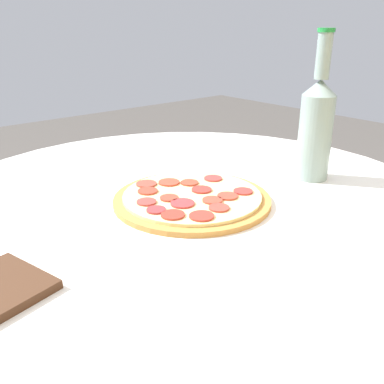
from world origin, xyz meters
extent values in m
cylinder|color=silver|center=(0.00, 0.00, 0.34)|extent=(0.10, 0.10, 0.65)
cylinder|color=silver|center=(0.00, 0.00, 0.68)|extent=(1.03, 1.03, 0.02)
cylinder|color=#B77F3D|center=(0.02, 0.03, 0.70)|extent=(0.30, 0.30, 0.01)
cylinder|color=beige|center=(0.02, 0.03, 0.71)|extent=(0.26, 0.26, 0.01)
cylinder|color=#A73B2B|center=(0.06, 0.02, 0.71)|extent=(0.03, 0.03, 0.00)
cylinder|color=#AE302A|center=(-0.01, 0.03, 0.71)|extent=(0.04, 0.04, 0.00)
cylinder|color=#AE3632|center=(-0.07, 0.00, 0.71)|extent=(0.04, 0.04, 0.00)
cylinder|color=#B73F2E|center=(0.01, 0.08, 0.71)|extent=(0.04, 0.04, 0.00)
cylinder|color=#AC3829|center=(0.07, -0.03, 0.71)|extent=(0.04, 0.04, 0.00)
cylinder|color=#AA3A35|center=(0.11, 0.01, 0.71)|extent=(0.04, 0.04, 0.00)
cylinder|color=#B93F2C|center=(0.02, -0.04, 0.71)|extent=(0.04, 0.04, 0.00)
cylinder|color=#A33E31|center=(0.05, -0.06, 0.71)|extent=(0.04, 0.04, 0.00)
cylinder|color=#AC3D2A|center=(-0.01, -0.01, 0.71)|extent=(0.04, 0.04, 0.00)
cylinder|color=#B13335|center=(0.06, 0.06, 0.71)|extent=(0.04, 0.04, 0.00)
cylinder|color=#B33228|center=(0.07, 0.12, 0.71)|extent=(0.04, 0.04, 0.00)
cylinder|color=#AD322D|center=(-0.06, 0.09, 0.71)|extent=(0.04, 0.04, 0.00)
cylinder|color=#AC3D2D|center=(-0.02, 0.09, 0.71)|extent=(0.04, 0.04, 0.00)
cylinder|color=#A23126|center=(0.11, 0.09, 0.71)|extent=(0.04, 0.04, 0.00)
cylinder|color=#A23033|center=(0.11, 0.05, 0.71)|extent=(0.03, 0.03, 0.00)
cylinder|color=#B03D32|center=(0.03, 0.12, 0.71)|extent=(0.04, 0.04, 0.00)
cylinder|color=gray|center=(-0.27, 0.10, 0.78)|extent=(0.07, 0.07, 0.18)
cone|color=gray|center=(-0.27, 0.10, 0.89)|extent=(0.07, 0.07, 0.03)
cylinder|color=gray|center=(-0.27, 0.10, 0.95)|extent=(0.03, 0.03, 0.09)
cylinder|color=#1E8438|center=(-0.27, 0.10, 1.00)|extent=(0.03, 0.03, 0.01)
camera|label=1|loc=(0.50, 0.60, 1.01)|focal=40.00mm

